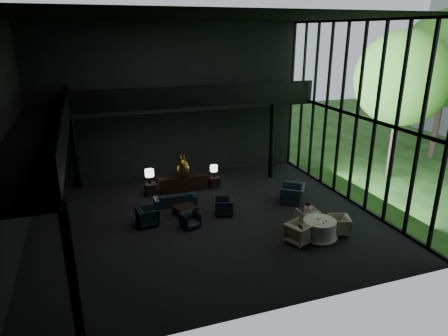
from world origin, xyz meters
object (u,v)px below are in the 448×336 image
object	(u,v)px
lounge_armchair_east	(224,205)
dining_table	(319,230)
table_lamp_right	(214,169)
dining_chair_west	(299,231)
sofa	(175,197)
lounge_armchair_south	(190,220)
table_lamp_left	(149,174)
coffee_table	(185,210)
dining_chair_east	(339,224)
console	(183,184)
dining_chair_north	(308,216)
bronze_urn	(183,168)
window_armchair	(293,190)
child	(308,210)
side_table_left	(151,189)
side_table_right	(214,182)
lounge_armchair_west	(148,215)

from	to	relation	value
lounge_armchair_east	dining_table	distance (m)	4.21
table_lamp_right	dining_chair_west	distance (m)	6.52
sofa	lounge_armchair_south	xyz separation A→B (m)	(0.07, -2.42, -0.05)
lounge_armchair_south	table_lamp_left	bearing A→B (deg)	85.51
table_lamp_right	coffee_table	size ratio (longest dim) A/B	0.74
lounge_armchair_south	dining_chair_east	distance (m)	5.87
dining_table	console	bearing A→B (deg)	120.59
table_lamp_left	lounge_armchair_east	distance (m)	4.24
coffee_table	dining_chair_east	world-z (taller)	dining_chair_east
dining_chair_west	dining_chair_north	bearing A→B (deg)	-64.17
console	bronze_urn	distance (m)	0.89
sofa	window_armchair	distance (m)	5.42
window_armchair	coffee_table	world-z (taller)	window_armchair
lounge_armchair_east	lounge_armchair_south	size ratio (longest dim) A/B	1.33
bronze_urn	dining_table	world-z (taller)	bronze_urn
window_armchair	dining_chair_east	xyz separation A→B (m)	(0.21, -3.34, -0.17)
coffee_table	lounge_armchair_east	bearing A→B (deg)	-17.80
table_lamp_left	coffee_table	bearing A→B (deg)	-68.84
child	lounge_armchair_south	bearing A→B (deg)	-18.73
dining_chair_north	child	xyz separation A→B (m)	(-0.08, -0.10, 0.36)
side_table_left	dining_chair_east	distance (m)	8.92
coffee_table	dining_table	xyz separation A→B (m)	(4.32, -3.71, 0.14)
sofa	dining_chair_north	xyz separation A→B (m)	(4.62, -3.83, 0.04)
dining_chair_west	table_lamp_left	bearing A→B (deg)	12.80
console	table_lamp_right	xyz separation A→B (m)	(1.60, -0.06, 0.62)
bronze_urn	side_table_right	xyz separation A→B (m)	(1.60, 0.07, -0.98)
lounge_armchair_west	bronze_urn	bearing A→B (deg)	-43.81
bronze_urn	side_table_right	distance (m)	1.88
dining_table	dining_chair_east	xyz separation A→B (m)	(0.93, 0.08, 0.08)
side_table_left	dining_chair_west	world-z (taller)	dining_chair_west
side_table_left	dining_chair_north	distance (m)	7.65
window_armchair	coffee_table	size ratio (longest dim) A/B	1.60
console	dining_table	distance (m)	7.43
dining_table	dining_chair_west	size ratio (longest dim) A/B	1.45
lounge_armchair_south	coffee_table	world-z (taller)	lounge_armchair_south
side_table_left	console	bearing A→B (deg)	0.12
side_table_left	coffee_table	world-z (taller)	side_table_left
console	lounge_armchair_south	xyz separation A→B (m)	(-0.64, -3.90, -0.07)
lounge_armchair_south	dining_table	size ratio (longest dim) A/B	0.43
dining_chair_west	lounge_armchair_west	bearing A→B (deg)	35.12
dining_table	dining_chair_north	xyz separation A→B (m)	(0.13, 1.08, 0.07)
bronze_urn	window_armchair	world-z (taller)	bronze_urn
side_table_right	window_armchair	xyz separation A→B (m)	(2.89, -2.92, 0.31)
dining_chair_north	dining_chair_west	world-z (taller)	dining_chair_west
console	lounge_armchair_east	world-z (taller)	lounge_armchair_east
dining_chair_east	table_lamp_left	bearing A→B (deg)	-114.37
table_lamp_right	dining_chair_east	bearing A→B (deg)	-63.58
side_table_right	dining_table	xyz separation A→B (m)	(2.18, -6.34, 0.05)
bronze_urn	side_table_right	size ratio (longest dim) A/B	2.15
side_table_left	sofa	distance (m)	1.72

